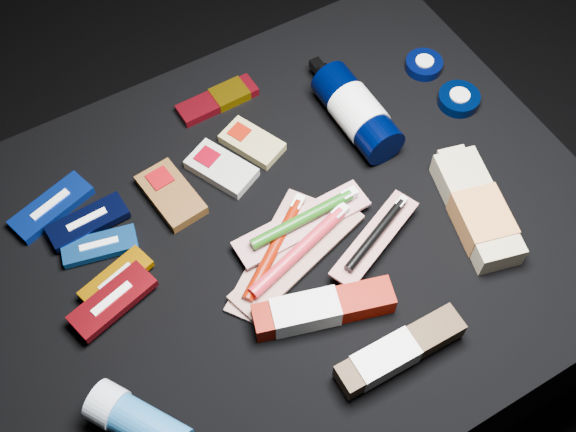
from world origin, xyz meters
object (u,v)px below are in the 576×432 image
bodywash_bottle (477,210)px  deodorant_stick (137,422)px  toothpaste_carton_red (317,310)px  lotion_bottle (357,112)px

bodywash_bottle → deodorant_stick: deodorant_stick is taller
bodywash_bottle → deodorant_stick: 0.59m
deodorant_stick → toothpaste_carton_red: bearing=-27.8°
bodywash_bottle → toothpaste_carton_red: bearing=-162.2°
deodorant_stick → toothpaste_carton_red: 0.29m
bodywash_bottle → lotion_bottle: bearing=118.7°
lotion_bottle → bodywash_bottle: 0.26m
bodywash_bottle → deodorant_stick: bearing=-161.8°
lotion_bottle → deodorant_stick: lotion_bottle is taller
bodywash_bottle → toothpaste_carton_red: 0.30m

